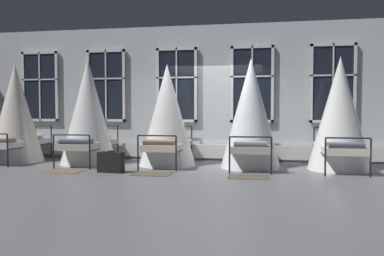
{
  "coord_description": "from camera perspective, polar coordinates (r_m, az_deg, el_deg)",
  "views": [
    {
      "loc": [
        1.28,
        -9.35,
        1.35
      ],
      "look_at": [
        -0.38,
        -0.13,
        0.91
      ],
      "focal_mm": 36.92,
      "sensor_mm": 36.0,
      "label": 1
    }
  ],
  "objects": [
    {
      "name": "window_bank",
      "position": [
        10.37,
        3.13,
        1.62
      ],
      "size": [
        11.05,
        0.1,
        2.92
      ],
      "color": "black",
      "rests_on": "ground"
    },
    {
      "name": "rug_third",
      "position": [
        8.32,
        -5.82,
        -6.62
      ],
      "size": [
        0.8,
        0.56,
        0.01
      ],
      "primitive_type": "cube",
      "rotation": [
        0.0,
        0.0,
        0.01
      ],
      "color": "brown",
      "rests_on": "ground"
    },
    {
      "name": "cot_second",
      "position": [
        10.14,
        -14.77,
        2.06
      ],
      "size": [
        1.38,
        1.95,
        2.6
      ],
      "rotation": [
        0.0,
        0.0,
        1.6
      ],
      "color": "black",
      "rests_on": "ground"
    },
    {
      "name": "cot_fourth",
      "position": [
        9.22,
        8.47,
        1.86
      ],
      "size": [
        1.38,
        1.95,
        2.53
      ],
      "rotation": [
        0.0,
        0.0,
        1.6
      ],
      "color": "black",
      "rests_on": "ground"
    },
    {
      "name": "cot_third",
      "position": [
        9.55,
        -3.62,
        1.64
      ],
      "size": [
        1.38,
        1.92,
        2.44
      ],
      "rotation": [
        0.0,
        0.0,
        1.57
      ],
      "color": "black",
      "rests_on": "ground"
    },
    {
      "name": "back_wall_with_windows",
      "position": [
        10.5,
        3.22,
        5.07
      ],
      "size": [
        14.94,
        0.1,
        3.57
      ],
      "primitive_type": "cube",
      "color": "silver",
      "rests_on": "ground"
    },
    {
      "name": "rug_second",
      "position": [
        9.07,
        -18.05,
        -5.97
      ],
      "size": [
        0.82,
        0.59,
        0.01
      ],
      "primitive_type": "cube",
      "rotation": [
        0.0,
        0.0,
        -0.04
      ],
      "color": "brown",
      "rests_on": "ground"
    },
    {
      "name": "rug_fourth",
      "position": [
        8.01,
        8.09,
        -7.0
      ],
      "size": [
        0.81,
        0.57,
        0.01
      ],
      "primitive_type": "cube",
      "rotation": [
        0.0,
        0.0,
        0.02
      ],
      "color": "brown",
      "rests_on": "ground"
    },
    {
      "name": "suitcase_dark",
      "position": [
        8.65,
        -11.65,
        -4.85
      ],
      "size": [
        0.58,
        0.26,
        0.47
      ],
      "rotation": [
        0.0,
        0.0,
        -0.1
      ],
      "color": "black",
      "rests_on": "ground"
    },
    {
      "name": "cot_first",
      "position": [
        11.15,
        -24.1,
        1.79
      ],
      "size": [
        1.38,
        1.94,
        2.53
      ],
      "rotation": [
        0.0,
        0.0,
        1.56
      ],
      "color": "black",
      "rests_on": "ground"
    },
    {
      "name": "cot_fifth",
      "position": [
        9.4,
        20.55,
        1.74
      ],
      "size": [
        1.38,
        1.92,
        2.54
      ],
      "rotation": [
        0.0,
        0.0,
        1.57
      ],
      "color": "black",
      "rests_on": "ground"
    },
    {
      "name": "ground",
      "position": [
        9.54,
        2.41,
        -5.45
      ],
      "size": [
        27.88,
        27.88,
        0.0
      ],
      "primitive_type": "plane",
      "color": "slate"
    }
  ]
}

